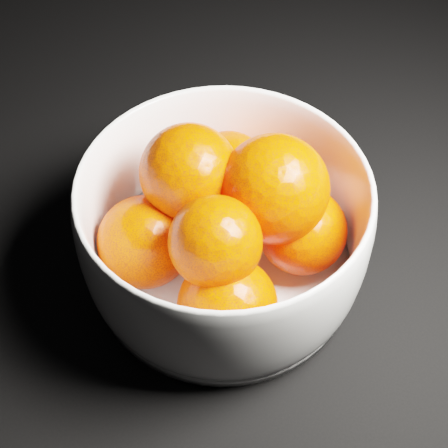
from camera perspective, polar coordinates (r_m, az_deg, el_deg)
bowl at (r=0.55m, az=0.00°, el=-0.41°), size 0.25×0.25×0.12m
orange_pile at (r=0.54m, az=0.31°, el=0.61°), size 0.20×0.20×0.14m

